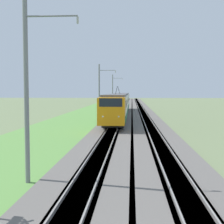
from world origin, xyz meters
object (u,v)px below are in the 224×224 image
object	(u,v)px
catenary_mast_near	(28,89)
catenary_mast_far	(113,91)
catenary_mast_mid	(100,92)
passenger_train	(120,103)

from	to	relation	value
catenary_mast_near	catenary_mast_far	distance (m)	63.67
catenary_mast_far	catenary_mast_mid	bearing A→B (deg)	-180.00
passenger_train	catenary_mast_mid	bearing A→B (deg)	-24.22
passenger_train	catenary_mast_mid	size ratio (longest dim) A/B	5.17
catenary_mast_mid	passenger_train	bearing A→B (deg)	-24.22
passenger_train	catenary_mast_near	world-z (taller)	catenary_mast_near
passenger_train	catenary_mast_near	distance (m)	38.04
catenary_mast_near	catenary_mast_mid	xyz separation A→B (m)	(31.83, -0.00, -0.15)
passenger_train	catenary_mast_far	xyz separation A→B (m)	(25.78, 2.72, 2.02)
catenary_mast_near	catenary_mast_mid	world-z (taller)	catenary_mast_near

